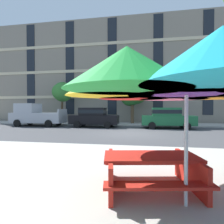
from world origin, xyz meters
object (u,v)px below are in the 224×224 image
(sedan_black, at_px, (94,117))
(sedan_green, at_px, (167,117))
(pickup_silver, at_px, (36,116))
(street_tree_left, at_px, (62,92))
(patio_umbrella, at_px, (187,78))
(street_tree_middle, at_px, (134,92))
(picnic_table, at_px, (150,169))

(sedan_black, distance_m, sedan_green, 6.49)
(pickup_silver, distance_m, sedan_green, 12.30)
(sedan_black, bearing_deg, street_tree_left, 144.34)
(street_tree_left, relative_size, patio_umbrella, 1.20)
(pickup_silver, height_order, sedan_black, pickup_silver)
(sedan_green, distance_m, street_tree_left, 12.04)
(street_tree_middle, bearing_deg, picnic_table, -86.39)
(sedan_black, relative_size, street_tree_middle, 0.84)
(street_tree_middle, bearing_deg, street_tree_left, 179.97)
(street_tree_left, height_order, picnic_table, street_tree_left)
(sedan_black, bearing_deg, street_tree_middle, 44.24)
(pickup_silver, relative_size, sedan_black, 1.16)
(sedan_black, bearing_deg, sedan_green, 0.00)
(street_tree_left, distance_m, picnic_table, 18.34)
(pickup_silver, height_order, street_tree_left, street_tree_left)
(pickup_silver, relative_size, street_tree_middle, 0.97)
(sedan_green, distance_m, patio_umbrella, 12.84)
(street_tree_left, xyz_separation_m, picnic_table, (9.21, -15.55, -3.13))
(sedan_green, bearing_deg, street_tree_left, 163.15)
(street_tree_left, xyz_separation_m, street_tree_middle, (8.23, -0.00, -0.13))
(street_tree_middle, distance_m, picnic_table, 15.86)
(pickup_silver, bearing_deg, sedan_green, -0.00)
(street_tree_left, bearing_deg, sedan_green, -16.85)
(sedan_green, height_order, picnic_table, sedan_green)
(sedan_green, height_order, patio_umbrella, patio_umbrella)
(sedan_black, xyz_separation_m, picnic_table, (4.47, -12.15, -0.46))
(street_tree_left, bearing_deg, street_tree_middle, -0.03)
(pickup_silver, distance_m, picnic_table, 15.92)
(patio_umbrella, bearing_deg, street_tree_middle, 95.34)
(pickup_silver, xyz_separation_m, picnic_table, (10.27, -12.15, -0.54))
(street_tree_left, bearing_deg, pickup_silver, -107.28)
(sedan_green, relative_size, patio_umbrella, 1.11)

